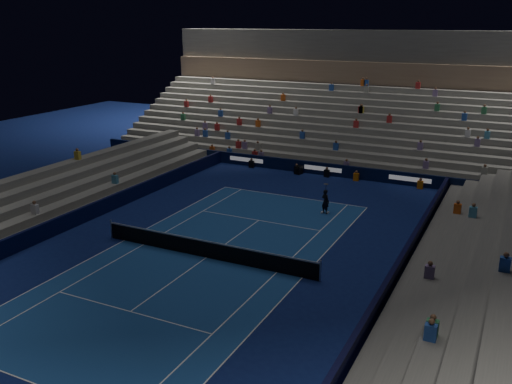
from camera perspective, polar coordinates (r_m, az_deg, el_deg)
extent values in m
plane|color=#0D1952|center=(29.88, -5.11, -6.74)|extent=(90.00, 90.00, 0.00)
cube|color=navy|center=(29.88, -5.11, -6.73)|extent=(10.97, 23.77, 0.01)
cube|color=black|center=(45.64, 6.93, 2.37)|extent=(44.00, 0.25, 1.00)
cube|color=black|center=(26.39, 13.47, -9.36)|extent=(0.25, 37.00, 1.00)
cube|color=black|center=(35.40, -18.73, -2.85)|extent=(0.25, 37.00, 1.00)
cube|color=slate|center=(46.62, 7.33, 2.36)|extent=(44.00, 1.00, 0.50)
cube|color=slate|center=(47.48, 7.74, 2.92)|extent=(44.00, 1.00, 1.00)
cube|color=slate|center=(48.34, 8.13, 3.47)|extent=(44.00, 1.00, 1.50)
cube|color=slate|center=(49.21, 8.51, 4.00)|extent=(44.00, 1.00, 2.00)
cube|color=slate|center=(50.09, 8.88, 4.51)|extent=(44.00, 1.00, 2.50)
cube|color=slate|center=(50.97, 9.23, 5.00)|extent=(44.00, 1.00, 3.00)
cube|color=slate|center=(51.86, 9.58, 5.47)|extent=(44.00, 1.00, 3.50)
cube|color=slate|center=(52.75, 9.91, 5.93)|extent=(44.00, 1.00, 4.00)
cube|color=slate|center=(53.65, 10.23, 6.37)|extent=(44.00, 1.00, 4.50)
cube|color=slate|center=(54.55, 10.54, 6.80)|extent=(44.00, 1.00, 5.00)
cube|color=slate|center=(55.46, 10.84, 7.21)|extent=(44.00, 1.00, 5.50)
cube|color=slate|center=(56.37, 11.14, 7.61)|extent=(44.00, 1.00, 6.00)
cube|color=#7D644D|center=(56.91, 11.68, 11.84)|extent=(44.00, 0.60, 2.20)
cube|color=#4A4A47|center=(58.10, 12.20, 14.48)|extent=(44.00, 2.40, 3.00)
cube|color=#61605C|center=(26.38, 15.15, -10.12)|extent=(1.00, 37.00, 0.50)
cube|color=#61605C|center=(26.14, 17.36, -9.97)|extent=(1.00, 37.00, 1.00)
cube|color=#61605C|center=(25.94, 19.62, -9.81)|extent=(1.00, 37.00, 1.50)
cube|color=#61605C|center=(25.78, 21.90, -9.63)|extent=(1.00, 37.00, 2.00)
cube|color=#61605C|center=(25.65, 24.20, -9.43)|extent=(1.00, 37.00, 2.50)
cube|color=slate|center=(36.03, -19.60, -3.02)|extent=(1.00, 37.00, 0.50)
cube|color=slate|center=(36.65, -20.74, -2.39)|extent=(1.00, 37.00, 1.00)
cube|color=slate|center=(37.28, -21.84, -1.78)|extent=(1.00, 37.00, 1.50)
cube|color=slate|center=(37.94, -22.91, -1.19)|extent=(1.00, 37.00, 2.00)
cube|color=slate|center=(38.61, -23.93, -0.62)|extent=(1.00, 37.00, 2.50)
cylinder|color=#B2B2B7|center=(33.23, -14.65, -3.70)|extent=(0.10, 0.10, 1.10)
cylinder|color=#B2B2B7|center=(27.15, 6.63, -8.08)|extent=(0.10, 0.10, 1.10)
cube|color=black|center=(29.70, -5.13, -5.94)|extent=(12.80, 0.03, 0.90)
cube|color=white|center=(29.51, -5.16, -5.07)|extent=(12.80, 0.04, 0.08)
imported|color=black|center=(36.39, 7.14, -0.98)|extent=(0.70, 0.60, 1.63)
cube|color=black|center=(45.77, 4.41, 2.28)|extent=(0.63, 0.71, 0.68)
cylinder|color=black|center=(45.28, 4.18, 2.39)|extent=(0.23, 0.38, 0.16)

